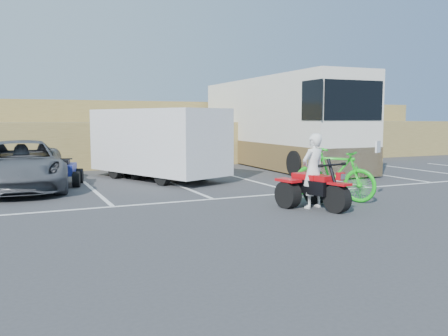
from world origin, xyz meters
name	(u,v)px	position (x,y,z in m)	size (l,w,h in m)	color
ground	(255,216)	(0.00, 0.00, 0.00)	(100.00, 100.00, 0.00)	#3A3A3C
parking_stripes	(218,189)	(0.87, 4.07, 0.00)	(28.00, 5.16, 0.01)	white
grass_embankment	(115,133)	(0.00, 15.48, 1.42)	(40.00, 8.50, 3.10)	olive
red_trike_atv	(317,209)	(1.75, 0.10, 0.00)	(1.33, 1.77, 1.15)	#AF0A0F
rider	(313,171)	(1.72, 0.25, 0.91)	(0.67, 0.44, 1.82)	white
green_dirt_bike	(334,174)	(2.89, 0.96, 0.69)	(0.65, 2.30, 1.38)	#14BF19
grey_pickup	(21,165)	(-4.68, 6.47, 0.75)	(2.49, 5.41, 1.50)	#4B4D53
cargo_trailer	(158,142)	(-0.17, 7.08, 1.36)	(4.03, 5.78, 2.51)	silver
rv_motorhome	(278,129)	(6.25, 9.55, 1.69)	(3.05, 10.92, 3.90)	silver
quad_atv_blue	(65,185)	(-3.40, 6.85, 0.00)	(1.08, 1.44, 0.94)	navy
quad_atv_green	(143,178)	(-0.54, 7.80, 0.00)	(1.08, 1.45, 0.95)	#16621B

